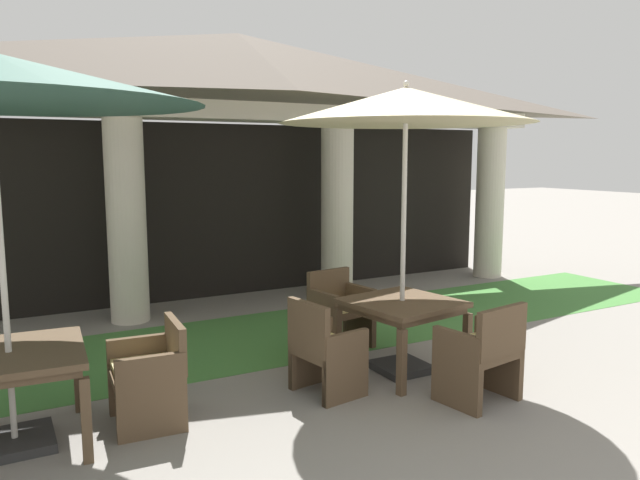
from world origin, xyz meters
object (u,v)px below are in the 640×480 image
object	(u,v)px
patio_umbrella_near_foreground	(406,108)
patio_chair_mid_left_east	(150,375)
terracotta_urn	(323,354)
patio_chair_near_foreground_north	(340,311)
patio_table_near_foreground	(402,309)
patio_table_mid_left	(9,364)
patio_chair_near_foreground_south	(482,354)
patio_chair_near_foreground_west	(324,351)

from	to	relation	value
patio_umbrella_near_foreground	patio_chair_mid_left_east	size ratio (longest dim) A/B	3.44
terracotta_urn	patio_chair_near_foreground_north	bearing A→B (deg)	45.96
patio_table_near_foreground	patio_chair_mid_left_east	distance (m)	2.50
patio_chair_near_foreground_north	patio_table_mid_left	world-z (taller)	patio_chair_near_foreground_north
patio_chair_near_foreground_south	patio_chair_near_foreground_north	bearing A→B (deg)	90.00
patio_chair_mid_left_east	patio_table_near_foreground	bearing A→B (deg)	-85.98
patio_chair_near_foreground_north	patio_chair_near_foreground_south	bearing A→B (deg)	90.00
patio_table_mid_left	terracotta_urn	size ratio (longest dim) A/B	2.96
patio_chair_near_foreground_south	terracotta_urn	world-z (taller)	patio_chair_near_foreground_south
patio_table_near_foreground	patio_table_mid_left	distance (m)	3.48
patio_chair_near_foreground_west	patio_table_near_foreground	bearing A→B (deg)	90.00
patio_chair_near_foreground_west	patio_chair_near_foreground_north	distance (m)	1.38
patio_umbrella_near_foreground	patio_table_mid_left	size ratio (longest dim) A/B	2.62
patio_umbrella_near_foreground	patio_chair_near_foreground_north	world-z (taller)	patio_umbrella_near_foreground
terracotta_urn	patio_table_near_foreground	bearing A→B (deg)	-34.36
patio_table_near_foreground	patio_umbrella_near_foreground	bearing A→B (deg)	0.00
patio_table_near_foreground	patio_chair_near_foreground_south	xyz separation A→B (m)	(0.15, -0.97, -0.20)
patio_umbrella_near_foreground	patio_chair_near_foreground_west	bearing A→B (deg)	-170.90
patio_table_mid_left	patio_table_near_foreground	bearing A→B (deg)	-0.85
patio_chair_near_foreground_west	patio_table_mid_left	distance (m)	2.54
patio_chair_near_foreground_west	patio_chair_mid_left_east	distance (m)	1.53
patio_chair_near_foreground_north	patio_table_mid_left	distance (m)	3.46
patio_chair_near_foreground_south	patio_chair_near_foreground_north	world-z (taller)	patio_chair_near_foreground_south
patio_chair_near_foreground_south	patio_chair_near_foreground_north	xyz separation A→B (m)	(-0.31, 1.93, -0.01)
patio_umbrella_near_foreground	patio_chair_mid_left_east	distance (m)	3.32
patio_table_near_foreground	patio_umbrella_near_foreground	world-z (taller)	patio_umbrella_near_foreground
patio_table_near_foreground	terracotta_urn	xyz separation A→B (m)	(-0.65, 0.45, -0.48)
patio_chair_near_foreground_west	patio_chair_near_foreground_north	bearing A→B (deg)	134.87
patio_chair_near_foreground_west	patio_table_mid_left	bearing A→B (deg)	-103.80
patio_chair_mid_left_east	terracotta_urn	size ratio (longest dim) A/B	2.25
patio_umbrella_near_foreground	patio_table_mid_left	distance (m)	3.99
patio_chair_near_foreground_north	patio_table_mid_left	bearing A→B (deg)	6.21
patio_chair_near_foreground_north	patio_chair_mid_left_east	size ratio (longest dim) A/B	1.04
patio_table_mid_left	patio_chair_mid_left_east	distance (m)	1.02
patio_chair_near_foreground_south	patio_table_mid_left	bearing A→B (deg)	155.27
patio_chair_mid_left_east	terracotta_urn	xyz separation A→B (m)	(1.84, 0.46, -0.25)
patio_chair_near_foreground_south	patio_chair_near_foreground_west	distance (m)	1.38
patio_chair_near_foreground_west	patio_chair_near_foreground_north	xyz separation A→B (m)	(0.81, 1.12, 0.02)
patio_table_mid_left	patio_chair_mid_left_east	xyz separation A→B (m)	(0.99, -0.06, -0.24)
patio_chair_near_foreground_west	patio_chair_mid_left_east	bearing A→B (deg)	-104.43
patio_chair_near_foreground_south	terracotta_urn	bearing A→B (deg)	110.67
patio_table_near_foreground	patio_umbrella_near_foreground	distance (m)	1.96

